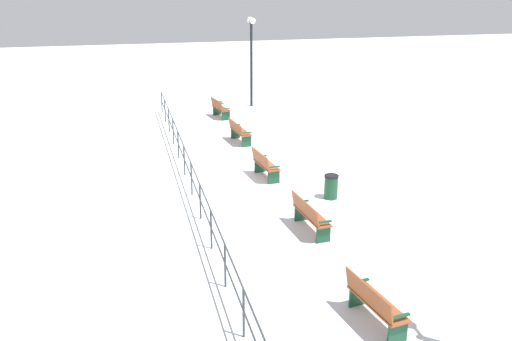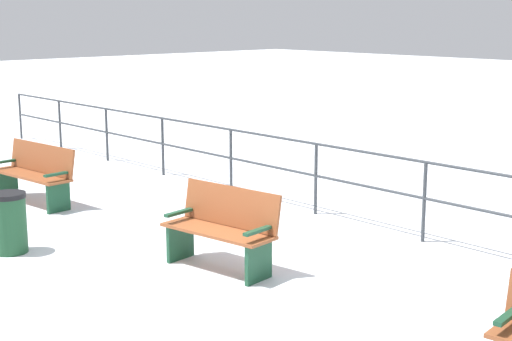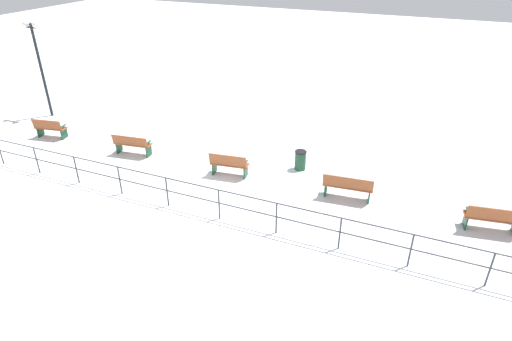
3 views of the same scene
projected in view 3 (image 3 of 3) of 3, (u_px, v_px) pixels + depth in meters
ground_plane at (231, 173)px, 16.36m from camera, size 80.00×80.00×0.00m
bench_nearest at (493, 218)px, 12.93m from camera, size 0.77×1.65×0.94m
bench_second at (348, 186)px, 14.55m from camera, size 0.64×1.71×0.93m
bench_third at (229, 164)px, 15.97m from camera, size 0.71×1.48×0.95m
bench_fourth at (132, 144)px, 17.52m from camera, size 0.70×1.60×0.90m
bench_fifth at (50, 128)px, 19.02m from camera, size 0.76×1.46×0.91m
lamppost_middle at (37, 51)px, 20.10m from camera, size 0.30×0.92×4.53m
waterfront_railing at (192, 193)px, 13.75m from camera, size 0.05×21.07×1.08m
trash_bin at (300, 160)px, 16.49m from camera, size 0.44×0.44×0.76m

